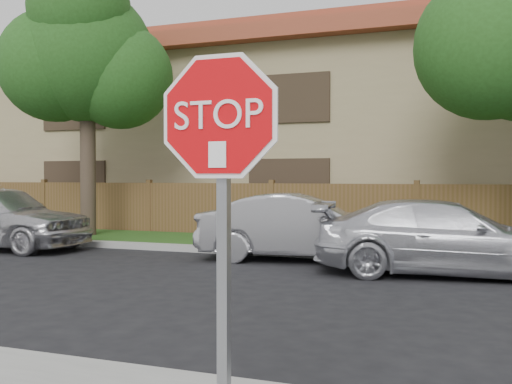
% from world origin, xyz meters
% --- Properties ---
extents(far_curb, '(70.00, 0.30, 0.15)m').
position_xyz_m(far_curb, '(0.00, 8.15, 0.07)').
color(far_curb, gray).
rests_on(far_curb, ground).
extents(grass_strip, '(70.00, 3.00, 0.12)m').
position_xyz_m(grass_strip, '(0.00, 9.80, 0.06)').
color(grass_strip, '#1E4714').
rests_on(grass_strip, ground).
extents(fence, '(70.00, 0.12, 1.60)m').
position_xyz_m(fence, '(0.00, 11.40, 0.80)').
color(fence, '#523A1D').
rests_on(fence, ground).
extents(apartment_building, '(35.20, 9.20, 7.20)m').
position_xyz_m(apartment_building, '(0.00, 17.00, 3.53)').
color(apartment_building, '#97875D').
rests_on(apartment_building, ground).
extents(tree_left, '(4.80, 3.90, 7.78)m').
position_xyz_m(tree_left, '(-8.98, 9.57, 5.22)').
color(tree_left, '#382B21').
rests_on(tree_left, ground).
extents(stop_sign, '(1.01, 0.13, 2.55)m').
position_xyz_m(stop_sign, '(0.18, -1.48, 1.83)').
color(stop_sign, gray).
rests_on(stop_sign, sidewalk_near).
extents(sedan_left, '(4.53, 2.22, 1.43)m').
position_xyz_m(sedan_left, '(-2.02, 7.60, 0.71)').
color(sedan_left, '#9F9EA3').
rests_on(sedan_left, ground).
extents(sedan_right, '(4.94, 2.58, 1.37)m').
position_xyz_m(sedan_right, '(0.96, 6.72, 0.68)').
color(sedan_right, silver).
rests_on(sedan_right, ground).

